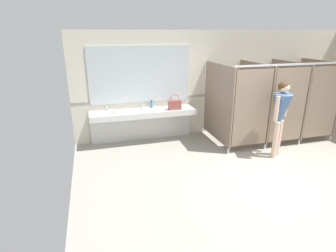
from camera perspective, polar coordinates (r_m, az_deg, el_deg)
The scene contains 11 objects.
ground_plane at distance 6.00m, azimuth 20.81°, elevation -9.27°, with size 7.77×5.62×0.10m, color #9E998E.
wall_back at distance 7.63m, azimuth 10.74°, elevation 8.89°, with size 7.77×0.12×2.72m, color beige.
wall_back_tile_band at distance 7.63m, azimuth 10.81°, elevation 6.50°, with size 7.77×0.01×0.06m, color #9E937F.
vanity_counter at distance 6.87m, azimuth -5.24°, elevation 1.66°, with size 2.59×0.55×0.96m.
mirror_panel at distance 6.82m, azimuth -5.83°, elevation 10.68°, with size 2.49×0.02×1.37m, color silver.
bathroom_stalls at distance 7.35m, azimuth 21.51°, elevation 5.03°, with size 3.00×1.52×2.01m.
person_standing at distance 6.34m, azimuth 22.55°, elevation 3.10°, with size 0.55×0.55×1.71m.
handbag at distance 6.74m, azimuth 1.42°, elevation 4.53°, with size 0.31×0.14×0.39m.
soap_dispenser at distance 6.91m, azimuth -3.43°, elevation 4.46°, with size 0.07×0.07×0.19m.
paper_cup at distance 6.54m, azimuth -11.33°, elevation 2.99°, with size 0.07×0.07×0.10m, color white.
floor_drain_cover at distance 5.77m, azimuth 12.64°, elevation -9.01°, with size 0.14×0.14×0.01m, color #B7BABF.
Camera 1 is at (-3.36, -4.15, 2.69)m, focal length 29.16 mm.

